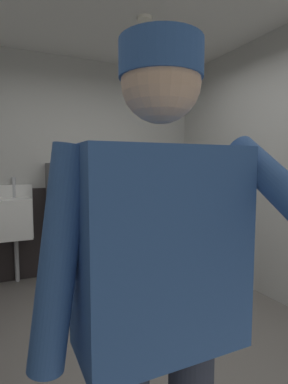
{
  "coord_description": "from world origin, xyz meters",
  "views": [
    {
      "loc": [
        -0.86,
        -1.88,
        1.38
      ],
      "look_at": [
        -0.23,
        -0.55,
        1.25
      ],
      "focal_mm": 28.23,
      "sensor_mm": 36.0,
      "label": 1
    }
  ],
  "objects": [
    {
      "name": "person",
      "position": [
        -0.46,
        -1.16,
        1.01
      ],
      "size": [
        0.68,
        0.6,
        1.71
      ],
      "color": "#2D3342",
      "rests_on": "ground_plane"
    },
    {
      "name": "urinal_left",
      "position": [
        -0.74,
        1.82,
        0.78
      ],
      "size": [
        0.4,
        0.34,
        1.24
      ],
      "color": "white",
      "rests_on": "ground_plane"
    },
    {
      "name": "urinal_middle",
      "position": [
        0.01,
        1.82,
        0.78
      ],
      "size": [
        0.4,
        0.34,
        1.24
      ],
      "color": "white",
      "rests_on": "ground_plane"
    },
    {
      "name": "wall_back",
      "position": [
        0.0,
        2.04,
        1.35
      ],
      "size": [
        3.84,
        0.12,
        2.7
      ],
      "primitive_type": "cube",
      "color": "#B2B2AD",
      "rests_on": "ground_plane"
    },
    {
      "name": "ground_plane",
      "position": [
        0.0,
        0.0,
        -0.02
      ],
      "size": [
        3.84,
        4.55,
        0.04
      ],
      "primitive_type": "cube",
      "color": "slate"
    },
    {
      "name": "privacy_divider_panel",
      "position": [
        -0.37,
        1.75,
        0.95
      ],
      "size": [
        0.04,
        0.4,
        0.9
      ],
      "primitive_type": "cube",
      "color": "#4C4C51"
    },
    {
      "name": "wainscot_band_back",
      "position": [
        0.0,
        1.96,
        0.55
      ],
      "size": [
        3.24,
        0.03,
        1.1
      ],
      "primitive_type": "cube",
      "color": "black",
      "rests_on": "ground_plane"
    },
    {
      "name": "downlight_far",
      "position": [
        0.36,
        0.69,
        2.69
      ],
      "size": [
        0.14,
        0.14,
        0.03
      ],
      "primitive_type": "cylinder",
      "color": "white"
    }
  ]
}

